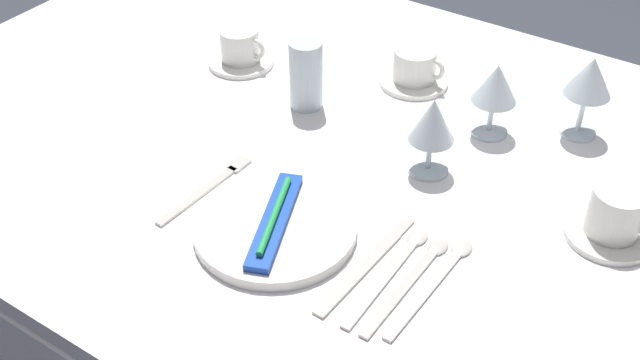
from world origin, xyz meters
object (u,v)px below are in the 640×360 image
spoon_soup (396,264)px  coffee_cup_far (617,212)px  dinner_plate (275,228)px  wine_glass_left (590,80)px  toothbrush_package (275,220)px  coffee_cup_right (241,45)px  coffee_cup_left (416,65)px  wine_glass_far (496,86)px  dinner_knife (365,267)px  drink_tumbler (306,78)px  wine_glass_right (432,123)px  spoon_tea (440,276)px  fork_outer (209,187)px  spoon_dessert (416,273)px

spoon_soup → coffee_cup_far: (0.23, 0.23, 0.05)m
dinner_plate → wine_glass_left: size_ratio=1.64×
toothbrush_package → coffee_cup_right: coffee_cup_right is taller
wine_glass_left → coffee_cup_left: bearing=-177.8°
coffee_cup_far → wine_glass_far: 0.30m
spoon_soup → wine_glass_left: 0.48m
dinner_knife → drink_tumbler: size_ratio=1.85×
toothbrush_package → spoon_soup: 0.19m
spoon_soup → wine_glass_right: bearing=106.5°
toothbrush_package → wine_glass_left: wine_glass_left is taller
dinner_knife → coffee_cup_left: coffee_cup_left is taller
spoon_tea → coffee_cup_left: 0.51m
dinner_plate → spoon_tea: dinner_plate is taller
fork_outer → coffee_cup_far: 0.62m
spoon_tea → drink_tumbler: 0.48m
dinner_knife → wine_glass_right: wine_glass_right is taller
spoon_tea → coffee_cup_left: coffee_cup_left is taller
dinner_plate → toothbrush_package: bearing=104.0°
spoon_dessert → fork_outer: bearing=-178.1°
fork_outer → wine_glass_right: 0.37m
wine_glass_right → drink_tumbler: bearing=169.7°
coffee_cup_far → wine_glass_right: 0.30m
coffee_cup_right → wine_glass_right: bearing=-12.3°
fork_outer → wine_glass_left: 0.65m
spoon_dessert → wine_glass_left: wine_glass_left is taller
fork_outer → drink_tumbler: drink_tumbler is taller
spoon_soup → spoon_dessert: bearing=-0.9°
toothbrush_package → spoon_soup: (0.18, 0.04, -0.02)m
fork_outer → wine_glass_far: (0.31, 0.39, 0.09)m
dinner_knife → spoon_dessert: bearing=22.8°
wine_glass_right → spoon_soup: bearing=-73.5°
coffee_cup_left → wine_glass_far: bearing=-20.9°
toothbrush_package → coffee_cup_far: size_ratio=2.00×
fork_outer → spoon_soup: (0.33, 0.01, 0.00)m
dinner_plate → toothbrush_package: (-0.00, 0.00, 0.02)m
toothbrush_package → spoon_soup: size_ratio=0.92×
spoon_dessert → coffee_cup_left: (-0.24, 0.45, 0.04)m
wine_glass_right → spoon_tea: bearing=-58.5°
spoon_dessert → wine_glass_right: wine_glass_right is taller
toothbrush_package → spoon_dessert: size_ratio=0.93×
toothbrush_package → coffee_cup_far: 0.49m
drink_tumbler → dinner_plate: bearing=-63.2°
spoon_dessert → spoon_tea: (0.03, 0.01, 0.00)m
toothbrush_package → dinner_knife: 0.15m
toothbrush_package → wine_glass_left: 0.58m
toothbrush_package → wine_glass_right: size_ratio=1.53×
spoon_soup → coffee_cup_right: (-0.53, 0.32, 0.04)m
coffee_cup_left → fork_outer: bearing=-104.8°
spoon_tea → wine_glass_far: bearing=103.8°
dinner_knife → coffee_cup_far: bearing=43.8°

